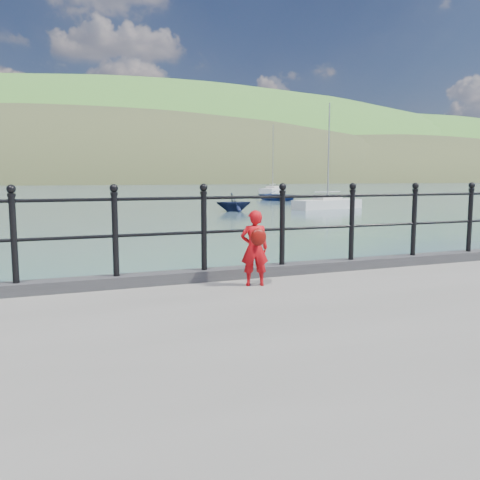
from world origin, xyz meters
name	(u,v)px	position (x,y,z in m)	size (l,w,h in m)	color
ground	(240,341)	(0.00, 0.00, 0.00)	(600.00, 600.00, 0.00)	#2D4251
kerb	(244,272)	(0.00, -0.15, 1.07)	(60.00, 0.30, 0.15)	#28282B
railing	(244,220)	(0.00, -0.15, 1.82)	(18.11, 0.11, 1.20)	black
far_shore	(132,229)	(38.34, 239.41, -22.57)	(830.00, 200.00, 156.00)	#333A21
child	(255,248)	(-0.09, -0.72, 1.51)	(0.42, 0.35, 1.00)	red
launch_blue	(279,196)	(20.40, 40.69, 0.49)	(3.41, 4.77, 0.99)	navy
launch_navy	(234,202)	(10.13, 26.83, 0.65)	(2.15, 2.49, 1.31)	black
sailboat_far	(273,190)	(31.47, 65.63, 0.34)	(6.60, 7.02, 10.65)	silver
sailboat_near	(327,204)	(17.89, 26.97, 0.34)	(6.11, 2.92, 8.15)	silver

